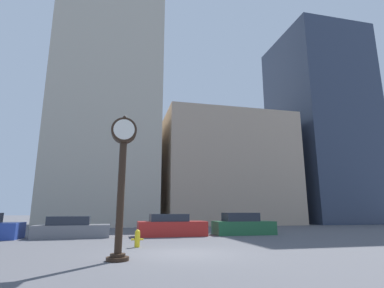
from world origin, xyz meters
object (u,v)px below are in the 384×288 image
Objects in this scene: street_clock at (122,170)px; car_grey at (72,229)px; fire_hydrant_near at (137,238)px; car_red at (171,227)px; car_green at (243,225)px.

street_clock reaches higher than car_grey.
street_clock reaches higher than fire_hydrant_near.
car_green reaches higher than car_red.
car_grey is at bearing 177.02° from car_red.
street_clock is 9.86m from car_grey.
street_clock reaches higher than car_green.
street_clock reaches higher than car_red.
car_green is (4.87, 0.14, 0.02)m from car_red.
fire_hydrant_near is (3.54, -5.64, -0.14)m from car_grey.
car_grey is 6.66m from fire_hydrant_near.
car_red is 5.89m from fire_hydrant_near.
street_clock is at bearing -75.49° from car_grey.
fire_hydrant_near is at bearing -60.03° from car_grey.
car_green is at bearing -2.86° from car_grey.
car_grey is 5.94m from car_red.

